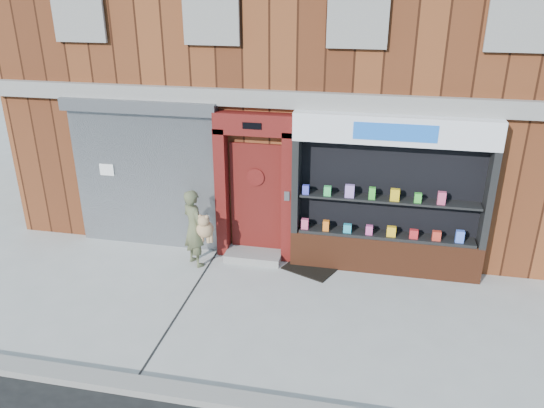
# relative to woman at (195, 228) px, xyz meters

# --- Properties ---
(ground) EXTENTS (80.00, 80.00, 0.00)m
(ground) POSITION_rel_woman_xyz_m (1.78, -1.30, -0.78)
(ground) COLOR #9E9E99
(ground) RESTS_ON ground
(curb) EXTENTS (60.00, 0.30, 0.12)m
(curb) POSITION_rel_woman_xyz_m (1.78, -3.45, -0.72)
(curb) COLOR gray
(curb) RESTS_ON ground
(building) EXTENTS (12.00, 8.16, 8.00)m
(building) POSITION_rel_woman_xyz_m (1.78, 4.70, 3.22)
(building) COLOR #4C2311
(building) RESTS_ON ground
(shutter_bay) EXTENTS (3.10, 0.30, 3.04)m
(shutter_bay) POSITION_rel_woman_xyz_m (-1.22, 0.63, 0.94)
(shutter_bay) COLOR gray
(shutter_bay) RESTS_ON ground
(red_door_bay) EXTENTS (1.52, 0.58, 2.90)m
(red_door_bay) POSITION_rel_woman_xyz_m (1.03, 0.56, 0.68)
(red_door_bay) COLOR #510F0D
(red_door_bay) RESTS_ON ground
(pharmacy_bay) EXTENTS (3.50, 0.41, 3.00)m
(pharmacy_bay) POSITION_rel_woman_xyz_m (3.53, 0.51, 0.60)
(pharmacy_bay) COLOR #5D2916
(pharmacy_bay) RESTS_ON ground
(woman) EXTENTS (0.74, 0.64, 1.54)m
(woman) POSITION_rel_woman_xyz_m (0.00, 0.00, 0.00)
(woman) COLOR #515538
(woman) RESTS_ON ground
(doormat) EXTENTS (1.11, 0.96, 0.02)m
(doormat) POSITION_rel_woman_xyz_m (2.18, 0.25, -0.76)
(doormat) COLOR black
(doormat) RESTS_ON ground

